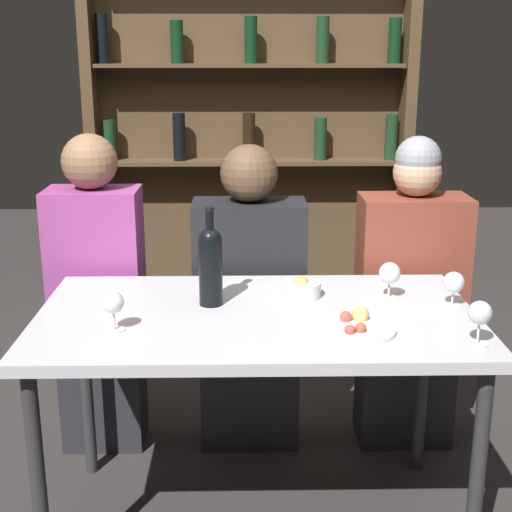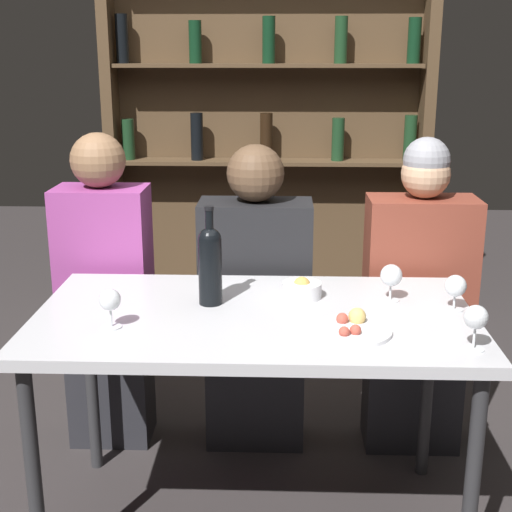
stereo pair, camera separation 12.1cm
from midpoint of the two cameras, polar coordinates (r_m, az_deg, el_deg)
name	(u,v)px [view 2 (the right image)]	position (r m, az deg, el deg)	size (l,w,h in m)	color
dining_table	(255,333)	(2.23, 1.45, -6.19)	(1.36, 0.76, 0.75)	silver
wine_rack_wall	(268,123)	(3.96, 1.83, 10.58)	(1.76, 0.21, 2.24)	#4C3823
wine_bottle	(210,262)	(2.25, -2.17, -0.47)	(0.07, 0.07, 0.32)	black
wine_glass_0	(455,287)	(2.31, 17.12, -2.39)	(0.07, 0.07, 0.11)	silver
wine_glass_1	(110,301)	(2.10, -10.00, -3.60)	(0.06, 0.06, 0.12)	silver
wine_glass_2	(391,276)	(2.34, 12.22, -1.62)	(0.07, 0.07, 0.12)	silver
wine_glass_3	(476,319)	(2.02, 18.83, -4.80)	(0.07, 0.07, 0.13)	silver
food_plate_0	(351,328)	(2.09, 9.25, -5.72)	(0.24, 0.24, 0.05)	white
snack_bowl	(302,289)	(2.34, 5.16, -2.67)	(0.13, 0.13, 0.07)	white
seated_person_left	(106,300)	(2.84, -10.69, -3.47)	(0.35, 0.22, 1.25)	#26262B
seated_person_center	(255,309)	(2.78, 1.20, -4.23)	(0.43, 0.22, 1.21)	#26262B
seated_person_right	(417,306)	(2.84, 13.95, -3.93)	(0.41, 0.22, 1.24)	#26262B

